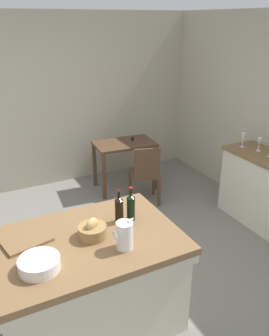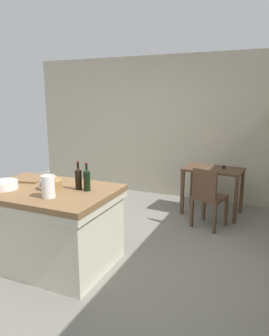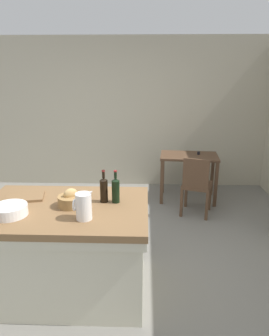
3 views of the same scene
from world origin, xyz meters
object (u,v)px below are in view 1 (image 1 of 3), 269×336
at_px(writing_desk, 124,150).
at_px(wine_glass_far_right, 243,138).
at_px(wooden_chair, 145,173).
at_px(side_cabinet, 263,190).
at_px(bread_basket, 92,230).
at_px(cutting_board, 27,241).
at_px(wine_glass_right, 260,142).
at_px(pitcher, 124,235).
at_px(wine_bottle_dark, 131,206).
at_px(island_table, 88,279).
at_px(wash_bowl, 39,264).
at_px(wine_bottle_amber, 119,209).

xyz_separation_m(writing_desk, wine_glass_far_right, (1.09, -1.31, 0.43)).
bearing_deg(wooden_chair, side_cabinet, -45.41).
bearing_deg(side_cabinet, bread_basket, -167.71).
xyz_separation_m(cutting_board, wine_glass_right, (3.02, 0.58, 0.16)).
height_order(pitcher, wine_glass_right, pitcher).
relative_size(wooden_chair, wine_bottle_dark, 2.88).
relative_size(wooden_chair, wine_glass_right, 5.10).
xyz_separation_m(writing_desk, wooden_chair, (0.04, -0.60, -0.15)).
relative_size(island_table, bread_basket, 6.58).
height_order(wooden_chair, wash_bowl, wash_bowl).
distance_m(side_cabinet, pitcher, 2.53).
height_order(wash_bowl, wine_bottle_dark, wine_bottle_dark).
distance_m(bread_basket, wine_glass_right, 2.64).
height_order(pitcher, wine_bottle_amber, wine_bottle_amber).
height_order(pitcher, wine_bottle_dark, wine_bottle_dark).
bearing_deg(wine_bottle_dark, cutting_board, 175.71).
relative_size(island_table, writing_desk, 1.60).
distance_m(wooden_chair, cutting_board, 2.45).
distance_m(island_table, bread_basket, 0.46).
height_order(wash_bowl, wine_bottle_amber, wine_bottle_amber).
bearing_deg(wine_glass_far_right, wine_glass_right, -68.46).
xyz_separation_m(side_cabinet, writing_desk, (-1.15, 1.72, 0.16)).
bearing_deg(wine_glass_right, wine_bottle_dark, -163.19).
bearing_deg(wine_glass_right, wooden_chair, 140.82).
bearing_deg(wine_glass_far_right, writing_desk, 129.71).
bearing_deg(wine_bottle_dark, island_table, -166.62).
distance_m(writing_desk, wash_bowl, 3.09).
xyz_separation_m(side_cabinet, pitcher, (-2.34, -0.80, 0.52)).
bearing_deg(wine_bottle_amber, wine_glass_right, 15.92).
bearing_deg(pitcher, wooden_chair, 57.29).
height_order(cutting_board, wine_bottle_dark, wine_bottle_dark).
bearing_deg(wine_bottle_amber, cutting_board, 175.49).
height_order(cutting_board, wine_bottle_amber, wine_bottle_amber).
bearing_deg(wine_bottle_dark, wine_glass_right, 16.81).
distance_m(side_cabinet, wine_glass_far_right, 0.72).
bearing_deg(wine_glass_far_right, bread_basket, -158.75).
bearing_deg(writing_desk, wine_bottle_dark, -114.05).
bearing_deg(wine_glass_far_right, side_cabinet, -82.11).
relative_size(wine_bottle_dark, wine_bottle_amber, 1.00).
relative_size(pitcher, wash_bowl, 0.91).
bearing_deg(wine_glass_right, bread_basket, -163.57).
bearing_deg(wine_bottle_dark, pitcher, -123.14).
height_order(island_table, wine_glass_far_right, wine_glass_far_right).
bearing_deg(cutting_board, writing_desk, 48.69).
xyz_separation_m(island_table, cutting_board, (-0.42, 0.18, 0.41)).
bearing_deg(writing_desk, island_table, -122.08).
bearing_deg(wine_glass_right, cutting_board, -169.12).
distance_m(wine_bottle_amber, wine_glass_far_right, 2.33).
relative_size(wooden_chair, bread_basket, 3.85).
bearing_deg(cutting_board, island_table, -22.69).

